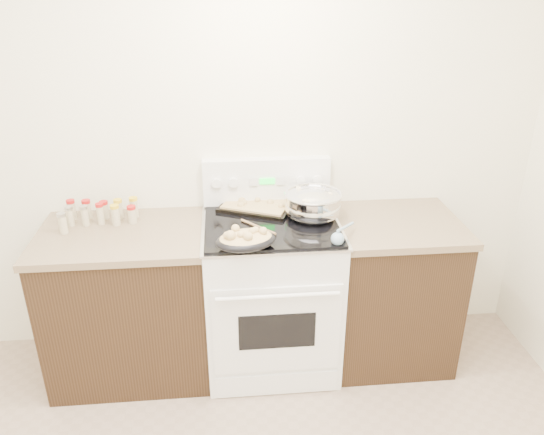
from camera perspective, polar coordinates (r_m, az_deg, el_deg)
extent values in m
cube|color=white|center=(3.15, -7.13, 8.63)|extent=(4.00, 0.05, 2.70)
cube|color=black|center=(3.27, -14.94, -9.10)|extent=(0.90, 0.64, 0.88)
cube|color=brown|center=(3.04, -15.87, -1.86)|extent=(0.93, 0.67, 0.04)
cube|color=black|center=(3.36, 12.50, -7.78)|extent=(0.70, 0.64, 0.88)
cube|color=brown|center=(3.14, 13.26, -0.68)|extent=(0.73, 0.67, 0.04)
cube|color=white|center=(3.21, -0.09, -8.43)|extent=(0.76, 0.66, 0.92)
cube|color=white|center=(2.93, 0.54, -12.08)|extent=(0.70, 0.01, 0.55)
cube|color=black|center=(2.93, 0.55, -12.16)|extent=(0.42, 0.01, 0.22)
cylinder|color=white|center=(2.76, 0.64, -8.49)|extent=(0.65, 0.02, 0.02)
cube|color=white|center=(3.17, 0.51, -17.49)|extent=(0.70, 0.01, 0.14)
cube|color=silver|center=(2.98, -0.09, -0.89)|extent=(0.78, 0.68, 0.01)
cube|color=black|center=(2.97, -0.09, -0.69)|extent=(0.74, 0.64, 0.01)
cube|color=white|center=(3.19, -0.59, 3.95)|extent=(0.76, 0.07, 0.28)
cylinder|color=white|center=(3.13, -6.01, 3.69)|extent=(0.06, 0.02, 0.06)
cylinder|color=white|center=(3.13, -4.18, 3.76)|extent=(0.06, 0.02, 0.06)
cylinder|color=white|center=(3.16, 3.11, 4.01)|extent=(0.06, 0.02, 0.06)
cylinder|color=white|center=(3.17, 4.90, 4.06)|extent=(0.06, 0.02, 0.06)
cube|color=#19E533|center=(3.14, -0.52, 3.92)|extent=(0.09, 0.00, 0.04)
cube|color=silver|center=(3.13, -1.98, 3.86)|extent=(0.05, 0.00, 0.05)
cube|color=silver|center=(3.15, 0.93, 3.96)|extent=(0.05, 0.00, 0.05)
ellipsoid|color=silver|center=(3.02, 4.41, 1.17)|extent=(0.41, 0.41, 0.19)
cylinder|color=silver|center=(3.05, 4.38, 0.16)|extent=(0.18, 0.18, 0.01)
torus|color=silver|center=(2.99, 4.46, 2.52)|extent=(0.33, 0.33, 0.02)
cylinder|color=silver|center=(3.02, 4.43, 1.53)|extent=(0.31, 0.31, 0.11)
cylinder|color=brown|center=(3.00, 4.46, 2.31)|extent=(0.29, 0.29, 0.00)
cube|color=#FFEDBC|center=(3.04, 4.82, 2.71)|extent=(0.04, 0.04, 0.02)
cube|color=#FFEDBC|center=(2.90, 3.59, 1.65)|extent=(0.04, 0.04, 0.03)
cube|color=#FFEDBC|center=(3.05, 4.40, 2.82)|extent=(0.03, 0.03, 0.02)
cube|color=#FFEDBC|center=(3.06, 5.36, 2.85)|extent=(0.02, 0.02, 0.02)
cube|color=#FFEDBC|center=(3.01, 6.21, 2.46)|extent=(0.03, 0.03, 0.02)
cube|color=#FFEDBC|center=(3.07, 4.70, 2.99)|extent=(0.03, 0.03, 0.02)
cube|color=#FFEDBC|center=(2.90, 3.84, 1.63)|extent=(0.03, 0.03, 0.02)
cube|color=#FFEDBC|center=(3.08, 2.87, 3.08)|extent=(0.03, 0.03, 0.02)
cube|color=#FFEDBC|center=(2.95, 3.94, 2.05)|extent=(0.02, 0.02, 0.02)
cube|color=#FFEDBC|center=(2.93, 4.65, 1.88)|extent=(0.03, 0.03, 0.02)
cube|color=#FFEDBC|center=(2.94, 4.29, 1.97)|extent=(0.03, 0.03, 0.02)
cube|color=#FFEDBC|center=(3.00, 3.69, 2.43)|extent=(0.03, 0.03, 0.02)
ellipsoid|color=black|center=(2.69, -2.84, -2.47)|extent=(0.35, 0.28, 0.08)
ellipsoid|color=tan|center=(2.69, -2.84, -2.25)|extent=(0.32, 0.25, 0.06)
sphere|color=tan|center=(2.70, -1.79, -1.37)|extent=(0.04, 0.04, 0.04)
sphere|color=tan|center=(2.68, -2.16, -1.49)|extent=(0.04, 0.04, 0.04)
sphere|color=tan|center=(2.68, -0.95, -1.46)|extent=(0.04, 0.04, 0.04)
sphere|color=tan|center=(2.64, -4.48, -1.94)|extent=(0.05, 0.05, 0.05)
sphere|color=tan|center=(2.62, -2.59, -2.04)|extent=(0.05, 0.05, 0.05)
sphere|color=tan|center=(2.71, -3.96, -1.17)|extent=(0.04, 0.04, 0.04)
sphere|color=tan|center=(2.64, -3.34, -1.84)|extent=(0.04, 0.04, 0.04)
sphere|color=tan|center=(2.65, -4.87, -1.91)|extent=(0.04, 0.04, 0.04)
cube|color=black|center=(3.16, -1.61, 1.23)|extent=(0.50, 0.43, 0.02)
cube|color=tan|center=(3.16, -1.61, 1.43)|extent=(0.44, 0.38, 0.02)
sphere|color=tan|center=(3.23, -0.67, 2.33)|extent=(0.04, 0.04, 0.04)
sphere|color=tan|center=(3.25, 0.05, 2.32)|extent=(0.04, 0.04, 0.04)
sphere|color=tan|center=(3.18, -1.56, 1.89)|extent=(0.03, 0.03, 0.03)
sphere|color=tan|center=(3.12, -3.37, 1.35)|extent=(0.04, 0.04, 0.04)
sphere|color=tan|center=(3.22, 0.56, 2.21)|extent=(0.04, 0.04, 0.04)
sphere|color=tan|center=(3.15, -3.00, 1.62)|extent=(0.03, 0.03, 0.03)
sphere|color=tan|center=(3.16, -0.20, 1.63)|extent=(0.04, 0.04, 0.04)
sphere|color=tan|center=(3.18, -3.26, 1.82)|extent=(0.04, 0.04, 0.04)
sphere|color=tan|center=(3.23, 0.92, 2.23)|extent=(0.05, 0.05, 0.05)
sphere|color=tan|center=(3.10, 1.00, 1.27)|extent=(0.04, 0.04, 0.04)
cylinder|color=#997246|center=(2.91, -1.50, -1.00)|extent=(0.18, 0.20, 0.01)
sphere|color=#997246|center=(2.83, -2.86, -1.71)|extent=(0.04, 0.04, 0.04)
sphere|color=#7B9DB7|center=(2.76, 7.06, -2.29)|extent=(0.07, 0.07, 0.07)
cylinder|color=#7B9DB7|center=(2.84, 7.92, -1.00)|extent=(0.14, 0.20, 0.06)
cylinder|color=#BFB28C|center=(3.27, -20.73, 0.67)|extent=(0.04, 0.04, 0.10)
cylinder|color=#B21414|center=(3.24, -20.88, 1.62)|extent=(0.05, 0.05, 0.02)
cylinder|color=#BFB28C|center=(3.25, -19.26, 0.71)|extent=(0.05, 0.05, 0.10)
cylinder|color=#B21414|center=(3.23, -19.40, 1.63)|extent=(0.05, 0.05, 0.02)
cylinder|color=#BFB28C|center=(3.22, -17.55, 0.67)|extent=(0.05, 0.05, 0.09)
cylinder|color=#B21414|center=(3.20, -17.67, 1.53)|extent=(0.05, 0.05, 0.02)
cylinder|color=#BFB28C|center=(3.19, -16.16, 0.76)|extent=(0.05, 0.05, 0.10)
cylinder|color=gold|center=(3.17, -16.28, 1.73)|extent=(0.05, 0.05, 0.02)
cylinder|color=#BFB28C|center=(3.18, -14.60, 0.93)|extent=(0.05, 0.05, 0.10)
cylinder|color=gold|center=(3.16, -14.72, 1.95)|extent=(0.05, 0.05, 0.02)
cylinder|color=#BFB28C|center=(3.18, -20.90, -0.01)|extent=(0.04, 0.04, 0.10)
cylinder|color=#B2B2B7|center=(3.16, -21.06, 0.95)|extent=(0.04, 0.04, 0.02)
cylinder|color=#BFB28C|center=(3.16, -19.47, 0.04)|extent=(0.04, 0.04, 0.10)
cylinder|color=#B2B2B7|center=(3.13, -19.62, 1.02)|extent=(0.04, 0.04, 0.02)
cylinder|color=#BFB28C|center=(3.14, -17.96, 0.23)|extent=(0.04, 0.04, 0.11)
cylinder|color=#B21414|center=(3.12, -18.11, 1.28)|extent=(0.04, 0.04, 0.02)
cylinder|color=#BFB28C|center=(3.11, -16.47, 0.12)|extent=(0.05, 0.05, 0.10)
cylinder|color=gold|center=(3.09, -16.60, 1.14)|extent=(0.05, 0.05, 0.02)
cylinder|color=#BFB28C|center=(3.11, -14.81, 0.16)|extent=(0.05, 0.05, 0.09)
cylinder|color=#B21414|center=(3.09, -14.92, 1.05)|extent=(0.05, 0.05, 0.02)
cylinder|color=#BFB28C|center=(3.10, -21.56, -0.72)|extent=(0.04, 0.04, 0.10)
cylinder|color=#B2B2B7|center=(3.08, -21.73, 0.28)|extent=(0.05, 0.05, 0.02)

